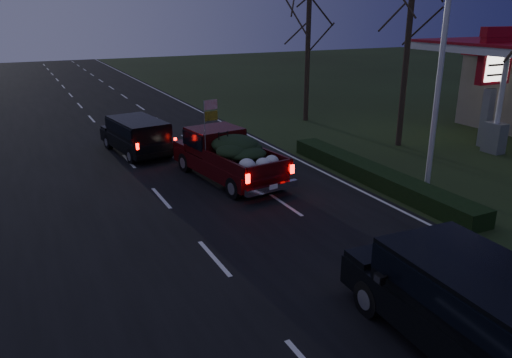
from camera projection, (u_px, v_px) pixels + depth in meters
name	position (u px, v px, depth m)	size (l,w,h in m)	color
ground	(214.00, 259.00, 13.27)	(120.00, 120.00, 0.00)	black
road_asphalt	(214.00, 258.00, 13.27)	(14.00, 120.00, 0.02)	black
hedge_row	(375.00, 175.00, 19.00)	(1.00, 10.00, 0.60)	black
light_pole	(444.00, 34.00, 17.20)	(0.50, 0.90, 9.16)	silver
gas_price_pylon	(494.00, 67.00, 23.02)	(2.00, 0.41, 5.57)	gray
gas_canopy	(507.00, 51.00, 24.53)	(7.10, 6.10, 4.88)	silver
bare_tree_mid	(411.00, 8.00, 22.43)	(3.60, 3.60, 8.50)	black
bare_tree_far	(308.00, 30.00, 28.31)	(3.60, 3.60, 7.00)	black
pickup_truck	(227.00, 153.00, 19.17)	(2.79, 5.64, 2.84)	#3F080A
lead_suv	(137.00, 133.00, 22.64)	(2.54, 4.80, 1.31)	black
rear_suv	(477.00, 303.00, 9.20)	(2.54, 5.42, 1.53)	black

